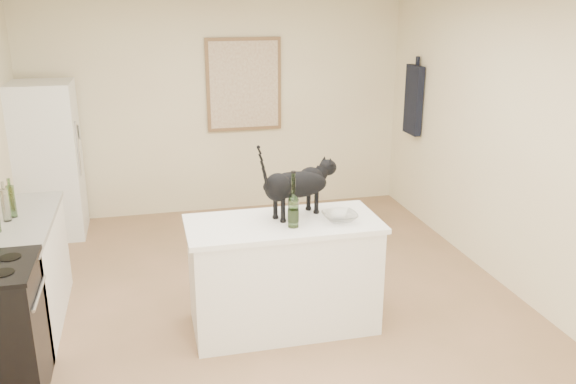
{
  "coord_description": "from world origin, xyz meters",
  "views": [
    {
      "loc": [
        -0.88,
        -4.44,
        2.56
      ],
      "look_at": [
        0.15,
        -0.15,
        1.12
      ],
      "focal_mm": 37.67,
      "sensor_mm": 36.0,
      "label": 1
    }
  ],
  "objects_px": {
    "wine_bottle": "(293,203)",
    "black_cat": "(295,188)",
    "glass_bowl": "(340,217)",
    "fridge": "(47,161)"
  },
  "relations": [
    {
      "from": "wine_bottle",
      "to": "black_cat",
      "type": "bearing_deg",
      "value": 72.61
    },
    {
      "from": "wine_bottle",
      "to": "glass_bowl",
      "type": "xyz_separation_m",
      "value": [
        0.38,
        0.04,
        -0.16
      ]
    },
    {
      "from": "fridge",
      "to": "glass_bowl",
      "type": "xyz_separation_m",
      "value": [
        2.48,
        -2.64,
        0.08
      ]
    },
    {
      "from": "wine_bottle",
      "to": "glass_bowl",
      "type": "height_order",
      "value": "wine_bottle"
    },
    {
      "from": "wine_bottle",
      "to": "glass_bowl",
      "type": "bearing_deg",
      "value": 5.78
    },
    {
      "from": "black_cat",
      "to": "glass_bowl",
      "type": "relative_size",
      "value": 2.48
    },
    {
      "from": "fridge",
      "to": "black_cat",
      "type": "xyz_separation_m",
      "value": [
        2.17,
        -2.46,
        0.28
      ]
    },
    {
      "from": "fridge",
      "to": "wine_bottle",
      "type": "distance_m",
      "value": 3.41
    },
    {
      "from": "black_cat",
      "to": "glass_bowl",
      "type": "xyz_separation_m",
      "value": [
        0.31,
        -0.18,
        -0.2
      ]
    },
    {
      "from": "black_cat",
      "to": "wine_bottle",
      "type": "bearing_deg",
      "value": -131.16
    }
  ]
}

